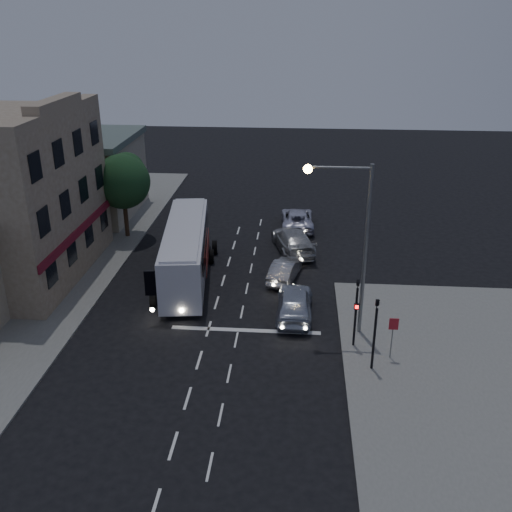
# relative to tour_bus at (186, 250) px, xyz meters

# --- Properties ---
(ground) EXTENTS (120.00, 120.00, 0.00)m
(ground) POSITION_rel_tour_bus_xyz_m (2.36, -8.33, -1.91)
(ground) COLOR black
(sidewalk_near) EXTENTS (12.00, 24.00, 0.12)m
(sidewalk_near) POSITION_rel_tour_bus_xyz_m (15.36, -12.33, -1.85)
(sidewalk_near) COLOR slate
(sidewalk_near) RESTS_ON ground
(sidewalk_far) EXTENTS (12.00, 50.00, 0.12)m
(sidewalk_far) POSITION_rel_tour_bus_xyz_m (-10.64, -0.33, -1.85)
(sidewalk_far) COLOR slate
(sidewalk_far) RESTS_ON ground
(road_markings) EXTENTS (8.00, 30.55, 0.01)m
(road_markings) POSITION_rel_tour_bus_xyz_m (3.65, -5.02, -1.90)
(road_markings) COLOR silver
(road_markings) RESTS_ON ground
(tour_bus) EXTENTS (3.80, 11.71, 3.52)m
(tour_bus) POSITION_rel_tour_bus_xyz_m (0.00, 0.00, 0.00)
(tour_bus) COLOR silver
(tour_bus) RESTS_ON ground
(car_suv) EXTENTS (2.02, 4.88, 1.66)m
(car_suv) POSITION_rel_tour_bus_xyz_m (6.93, -4.53, -1.08)
(car_suv) COLOR #ACB4C6
(car_suv) RESTS_ON ground
(car_sedan_a) EXTENTS (2.22, 4.22, 1.32)m
(car_sedan_a) POSITION_rel_tour_bus_xyz_m (6.22, 0.09, -1.24)
(car_sedan_a) COLOR #A7A6AA
(car_sedan_a) RESTS_ON ground
(car_sedan_b) EXTENTS (3.61, 6.07, 1.65)m
(car_sedan_b) POSITION_rel_tour_bus_xyz_m (6.68, 4.88, -1.08)
(car_sedan_b) COLOR #ABABAB
(car_sedan_b) RESTS_ON ground
(car_sedan_c) EXTENTS (2.63, 5.37, 1.47)m
(car_sedan_c) POSITION_rel_tour_bus_xyz_m (6.91, 9.71, -1.17)
(car_sedan_c) COLOR silver
(car_sedan_c) RESTS_ON ground
(traffic_signal_main) EXTENTS (0.25, 0.35, 4.10)m
(traffic_signal_main) POSITION_rel_tour_bus_xyz_m (9.96, -7.55, 0.52)
(traffic_signal_main) COLOR black
(traffic_signal_main) RESTS_ON sidewalk_near
(traffic_signal_side) EXTENTS (0.18, 0.15, 4.10)m
(traffic_signal_side) POSITION_rel_tour_bus_xyz_m (10.66, -9.53, 0.52)
(traffic_signal_side) COLOR black
(traffic_signal_side) RESTS_ON sidewalk_near
(regulatory_sign) EXTENTS (0.45, 0.12, 2.20)m
(regulatory_sign) POSITION_rel_tour_bus_xyz_m (11.66, -8.56, -0.31)
(regulatory_sign) COLOR slate
(regulatory_sign) RESTS_ON sidewalk_near
(streetlight) EXTENTS (3.32, 0.44, 9.00)m
(streetlight) POSITION_rel_tour_bus_xyz_m (9.71, -6.13, 3.83)
(streetlight) COLOR slate
(streetlight) RESTS_ON sidewalk_near
(low_building_north) EXTENTS (9.40, 9.40, 6.50)m
(low_building_north) POSITION_rel_tour_bus_xyz_m (-11.14, 11.67, 1.49)
(low_building_north) COLOR gray
(low_building_north) RESTS_ON sidewalk_far
(street_tree) EXTENTS (4.00, 4.00, 6.20)m
(street_tree) POSITION_rel_tour_bus_xyz_m (-5.84, 6.70, 2.59)
(street_tree) COLOR black
(street_tree) RESTS_ON sidewalk_far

